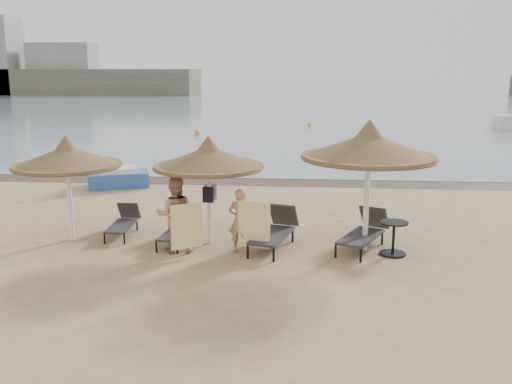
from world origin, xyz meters
TOP-DOWN VIEW (x-y plane):
  - ground at (0.00, 0.00)m, footprint 160.00×160.00m
  - sea at (0.00, 80.00)m, footprint 200.00×140.00m
  - wet_sand_strip at (0.00, 9.40)m, footprint 200.00×1.60m
  - far_shore at (-25.10, 77.82)m, footprint 150.00×54.80m
  - palapa_left at (-3.62, 1.46)m, footprint 2.75×2.75m
  - palapa_center at (-0.00, 1.47)m, footprint 2.78×2.78m
  - palapa_right at (3.87, 1.28)m, footprint 3.23×3.23m
  - lounger_far_left at (-2.43, 2.07)m, footprint 0.63×1.72m
  - lounger_near_left at (-0.80, 1.51)m, footprint 0.77×1.81m
  - lounger_near_right at (1.67, 1.37)m, footprint 1.21×2.22m
  - lounger_far_right at (3.89, 1.45)m, footprint 1.49×2.15m
  - side_table at (4.51, 0.94)m, footprint 0.67×0.67m
  - person_left at (-0.71, 0.72)m, footprint 1.08×0.79m
  - person_right at (0.86, 0.79)m, footprint 0.90×0.64m
  - towel_left at (-0.36, 0.37)m, footprint 0.67×0.42m
  - towel_right at (1.21, 0.54)m, footprint 0.78×0.21m
  - bag_patterned at (-0.00, 1.65)m, footprint 0.32×0.20m
  - bag_dark at (-0.00, 1.31)m, footprint 0.28×0.13m
  - pedal_boat at (-4.60, 8.08)m, footprint 2.49×1.97m
  - buoy_left at (-4.70, 24.54)m, footprint 0.41×0.41m
  - buoy_mid at (2.67, 30.77)m, footprint 0.34×0.34m

SIDE VIEW (x-z plane):
  - ground at x=0.00m, z-range 0.00..0.00m
  - wet_sand_strip at x=0.00m, z-range 0.00..0.01m
  - sea at x=0.00m, z-range 0.00..0.03m
  - buoy_mid at x=2.67m, z-range 0.00..0.34m
  - buoy_left at x=-4.70m, z-range 0.00..0.41m
  - lounger_far_left at x=-2.43m, z-range -0.04..0.72m
  - lounger_near_left at x=-0.80m, z-range -0.04..0.75m
  - pedal_boat at x=-4.60m, z-range -0.13..0.88m
  - side_table at x=4.51m, z-range -0.02..0.79m
  - lounger_far_right at x=3.89m, z-range -0.05..0.88m
  - lounger_near_right at x=1.67m, z-range -0.05..0.90m
  - towel_left at x=-0.36m, z-range 0.21..1.29m
  - towel_right at x=1.21m, z-range 0.21..1.33m
  - person_right at x=0.86m, z-range 0.00..1.84m
  - person_left at x=-0.71m, z-range 0.00..2.14m
  - bag_patterned at x=0.00m, z-range 1.09..1.48m
  - bag_dark at x=0.00m, z-range 1.10..1.49m
  - palapa_left at x=-3.62m, z-range 0.81..3.53m
  - palapa_center at x=0.00m, z-range 0.82..3.57m
  - palapa_right at x=3.87m, z-range 0.95..4.15m
  - far_shore at x=-25.10m, z-range -3.09..8.91m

